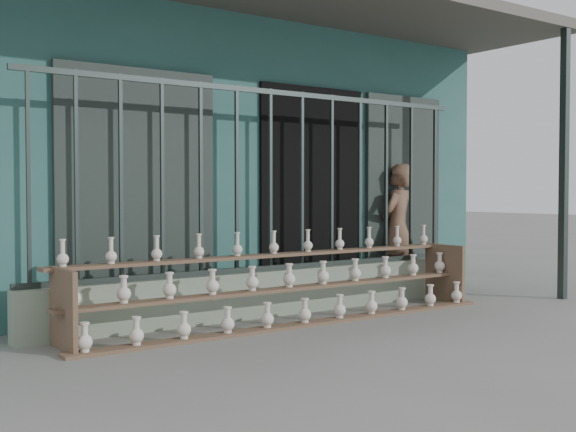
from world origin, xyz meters
TOP-DOWN VIEW (x-y plane):
  - ground at (0.00, 0.00)m, footprint 60.00×60.00m
  - workshop_building at (0.00, 4.23)m, footprint 7.40×6.60m
  - parapet_wall at (0.00, 1.30)m, footprint 5.00×0.20m
  - security_fence at (-0.00, 1.30)m, footprint 5.00×0.04m
  - shelf_rack at (-0.06, 0.89)m, footprint 4.50×0.68m
  - elderly_woman at (2.08, 1.64)m, footprint 0.67×0.56m

SIDE VIEW (x-z plane):
  - ground at x=0.00m, z-range 0.00..0.00m
  - parapet_wall at x=0.00m, z-range 0.00..0.45m
  - shelf_rack at x=-0.06m, z-range -0.07..0.79m
  - elderly_woman at x=2.08m, z-range 0.00..1.57m
  - security_fence at x=0.00m, z-range 0.45..2.25m
  - workshop_building at x=0.00m, z-range 0.02..3.23m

